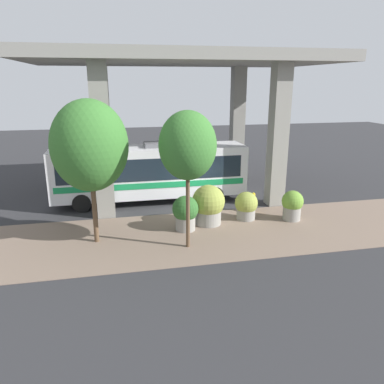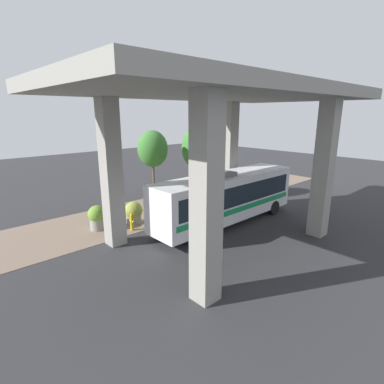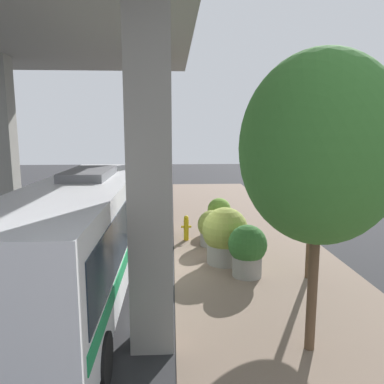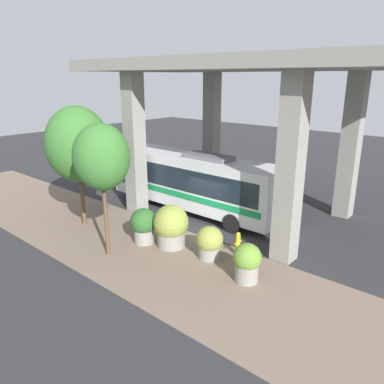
# 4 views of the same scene
# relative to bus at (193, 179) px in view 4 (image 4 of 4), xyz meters

# --- Properties ---
(ground_plane) EXTENTS (80.00, 80.00, 0.00)m
(ground_plane) POSITION_rel_bus_xyz_m (-2.54, -2.17, -1.90)
(ground_plane) COLOR #2D2D30
(ground_plane) RESTS_ON ground
(sidewalk_strip) EXTENTS (6.00, 40.00, 0.02)m
(sidewalk_strip) POSITION_rel_bus_xyz_m (-5.54, -2.17, -1.89)
(sidewalk_strip) COLOR #7A6656
(sidewalk_strip) RESTS_ON ground
(overpass) EXTENTS (9.40, 17.48, 8.44)m
(overpass) POSITION_rel_bus_xyz_m (1.46, -2.17, 5.38)
(overpass) COLOR gray
(overpass) RESTS_ON ground
(bus) EXTENTS (2.60, 11.09, 3.49)m
(bus) POSITION_rel_bus_xyz_m (0.00, 0.00, 0.00)
(bus) COLOR silver
(bus) RESTS_ON ground
(fire_hydrant) EXTENTS (0.44, 0.21, 1.10)m
(fire_hydrant) POSITION_rel_bus_xyz_m (-3.07, -5.24, -1.34)
(fire_hydrant) COLOR gold
(fire_hydrant) RESTS_ON ground
(planter_front) EXTENTS (1.09, 1.09, 1.56)m
(planter_front) POSITION_rel_bus_xyz_m (-4.66, -6.72, -1.09)
(planter_front) COLOR gray
(planter_front) RESTS_ON ground
(planter_middle) EXTENTS (1.17, 1.17, 1.47)m
(planter_middle) POSITION_rel_bus_xyz_m (-4.09, -4.46, -1.16)
(planter_middle) COLOR gray
(planter_middle) RESTS_ON ground
(planter_back) EXTENTS (1.25, 1.25, 1.70)m
(planter_back) POSITION_rel_bus_xyz_m (-4.87, -1.14, -1.00)
(planter_back) COLOR gray
(planter_back) RESTS_ON ground
(planter_extra) EXTENTS (1.62, 1.62, 2.01)m
(planter_extra) POSITION_rel_bus_xyz_m (-4.33, -2.40, -0.88)
(planter_extra) COLOR gray
(planter_extra) RESTS_ON ground
(street_tree_near) EXTENTS (3.19, 3.19, 6.21)m
(street_tree_near) POSITION_rel_bus_xyz_m (-5.40, 2.98, 2.39)
(street_tree_near) COLOR brown
(street_tree_near) RESTS_ON ground
(street_tree_far) EXTENTS (2.33, 2.33, 5.79)m
(street_tree_far) POSITION_rel_bus_xyz_m (-6.76, -0.88, 2.48)
(street_tree_far) COLOR brown
(street_tree_far) RESTS_ON ground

